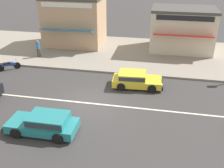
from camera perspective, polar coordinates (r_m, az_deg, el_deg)
The scene contains 9 objects.
ground_plane at distance 17.15m, azimuth -4.58°, elevation -4.23°, with size 160.00×160.00×0.00m, color #383535.
lane_centre_stripe at distance 17.15m, azimuth -4.58°, elevation -4.22°, with size 50.40×0.14×0.01m, color silver.
kerb_strip at distance 25.92m, azimuth 1.22°, elevation 6.93°, with size 68.00×10.00×0.15m, color gray.
hatchback_yellow_1 at distance 19.07m, azimuth 5.11°, elevation 1.07°, with size 3.70×1.99×1.10m.
hatchback_teal_4 at distance 14.67m, azimuth -14.47°, elevation -8.21°, with size 3.88×1.74×1.10m.
motorcycle_1 at distance 23.49m, azimuth -21.51°, elevation 3.83°, with size 1.55×1.21×0.80m.
pedestrian_mid_kerb at distance 25.17m, azimuth -15.80°, elevation 7.70°, with size 0.34×0.34×1.58m.
shopfront_corner_warung at distance 26.84m, azimuth 14.98°, elevation 11.46°, with size 6.00×4.92×4.07m.
shopfront_mid_block at distance 27.87m, azimuth -8.18°, elevation 13.48°, with size 5.95×4.88×4.89m.
Camera 1 is at (4.18, -14.17, 8.72)m, focal length 42.00 mm.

